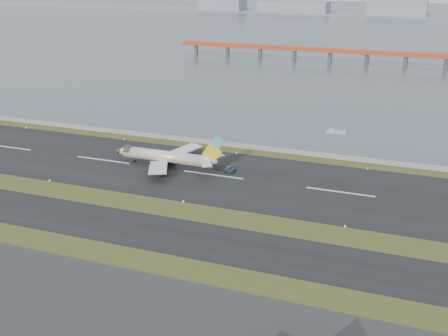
# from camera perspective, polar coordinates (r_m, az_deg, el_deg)

# --- Properties ---
(ground) EXTENTS (1000.00, 1000.00, 0.00)m
(ground) POSITION_cam_1_polar(r_m,az_deg,el_deg) (151.60, -5.32, -4.53)
(ground) COLOR #374619
(ground) RESTS_ON ground
(apron_strip) EXTENTS (1000.00, 50.00, 0.10)m
(apron_strip) POSITION_cam_1_polar(r_m,az_deg,el_deg) (111.51, -18.06, -15.51)
(apron_strip) COLOR #313134
(apron_strip) RESTS_ON ground
(taxiway_strip) EXTENTS (1000.00, 18.00, 0.10)m
(taxiway_strip) POSITION_cam_1_polar(r_m,az_deg,el_deg) (141.99, -7.42, -6.41)
(taxiway_strip) COLOR black
(taxiway_strip) RESTS_ON ground
(runway_strip) EXTENTS (1000.00, 45.00, 0.10)m
(runway_strip) POSITION_cam_1_polar(r_m,az_deg,el_deg) (176.85, -1.13, -0.71)
(runway_strip) COLOR black
(runway_strip) RESTS_ON ground
(seawall) EXTENTS (1000.00, 2.50, 1.00)m
(seawall) POSITION_cam_1_polar(r_m,az_deg,el_deg) (203.27, 1.99, 2.25)
(seawall) COLOR #989893
(seawall) RESTS_ON ground
(bay_water) EXTENTS (1400.00, 800.00, 1.30)m
(bay_water) POSITION_cam_1_polar(r_m,az_deg,el_deg) (589.95, 14.89, 13.49)
(bay_water) COLOR #435361
(bay_water) RESTS_ON ground
(red_pier) EXTENTS (260.00, 5.00, 10.20)m
(red_pier) POSITION_cam_1_polar(r_m,az_deg,el_deg) (379.77, 14.37, 11.19)
(red_pier) COLOR #C14521
(red_pier) RESTS_ON ground
(far_shoreline) EXTENTS (1400.00, 80.00, 60.50)m
(far_shoreline) POSITION_cam_1_polar(r_m,az_deg,el_deg) (747.06, 17.44, 15.02)
(far_shoreline) COLOR #8993A2
(far_shoreline) RESTS_ON ground
(airliner) EXTENTS (38.52, 32.89, 12.80)m
(airliner) POSITION_cam_1_polar(r_m,az_deg,el_deg) (183.61, -5.72, 1.13)
(airliner) COLOR silver
(airliner) RESTS_ON ground
(pushback_tug) EXTENTS (3.46, 2.45, 2.02)m
(pushback_tug) POSITION_cam_1_polar(r_m,az_deg,el_deg) (178.53, 0.59, -0.18)
(pushback_tug) COLOR #16243E
(pushback_tug) RESTS_ON ground
(workboat_near) EXTENTS (7.85, 3.31, 1.85)m
(workboat_near) POSITION_cam_1_polar(r_m,az_deg,el_deg) (224.20, 11.21, 3.63)
(workboat_near) COLOR #B4B3B8
(workboat_near) RESTS_ON ground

